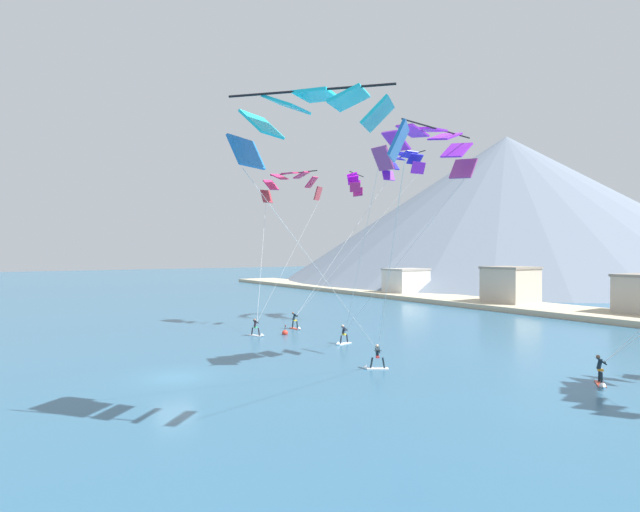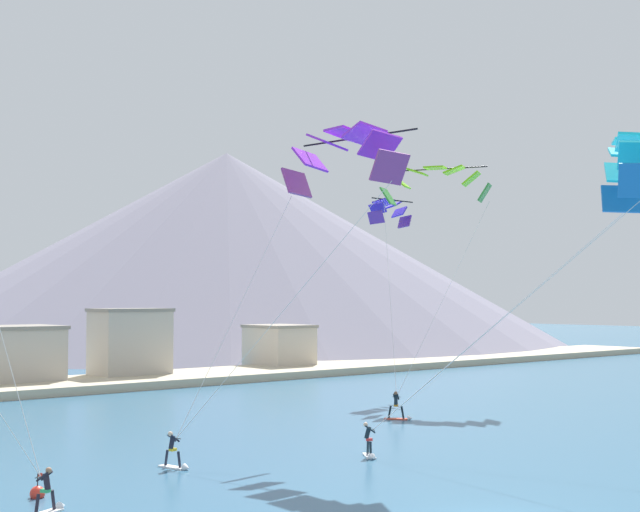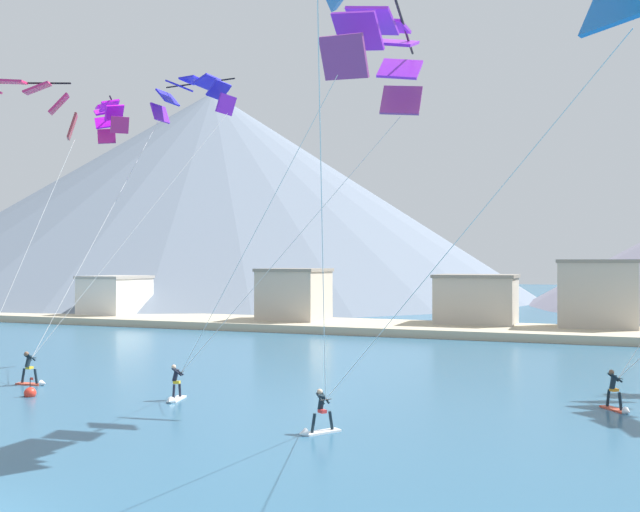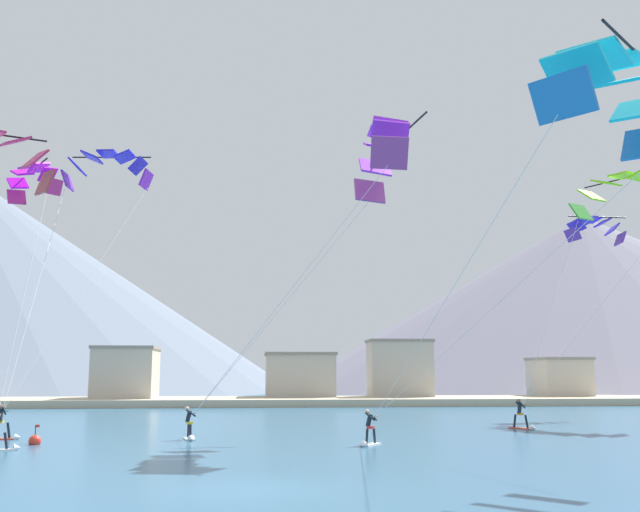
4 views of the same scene
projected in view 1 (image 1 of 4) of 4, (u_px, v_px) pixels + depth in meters
The scene contains 16 objects.
ground_plane at pixel (175, 377), 30.71m from camera, with size 400.00×400.00×0.00m, color #2D5B7A.
kitesurfer_near_lead at pixel (342, 339), 41.72m from camera, with size 0.77×1.79×1.68m.
kitesurfer_near_trail at pixel (257, 331), 45.69m from camera, with size 1.75×1.10×1.69m.
kitesurfer_mid_center at pixel (374, 362), 32.88m from camera, with size 1.31×1.66×1.68m.
kitesurfer_far_left at pixel (601, 376), 28.82m from camera, with size 1.33×1.65×1.80m.
kitesurfer_far_right at pixel (296, 324), 49.83m from camera, with size 1.76×0.64×1.81m.
parafoil_kite_near_lead at pixel (427, 146), 33.46m from camera, with size 11.18×8.47×14.88m.
parafoil_kite_near_trail at pixel (291, 183), 51.75m from camera, with size 6.60×8.03×14.82m.
parafoil_kite_mid_center at pixel (318, 120), 21.27m from camera, with size 10.93×12.79×13.30m.
parafoil_kite_far_right at pixel (403, 163), 55.55m from camera, with size 6.39×13.94×17.41m.
parafoil_kite_distant_high_outer at pixel (354, 182), 56.77m from camera, with size 4.33×4.07×2.38m.
race_marker_buoy at pixel (285, 333), 46.59m from camera, with size 0.56×0.56×1.02m.
shoreline_strip at pixel (599, 315), 58.59m from camera, with size 180.00×10.00×0.70m, color #BCAD8E.
shore_building_promenade_mid at pixel (406, 282), 88.00m from camera, with size 5.49×7.02×4.83m.
shore_building_old_town at pixel (510, 287), 69.76m from camera, with size 6.04×6.19×5.70m.
mountain_peak_central_summit at pixel (506, 209), 134.06m from camera, with size 119.83×119.83×38.86m.
Camera 1 is at (30.46, -9.59, 7.71)m, focal length 28.00 mm.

